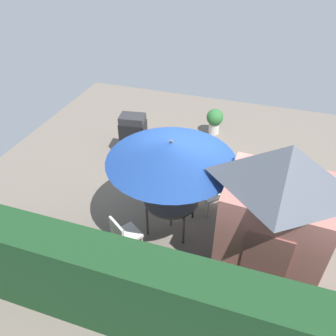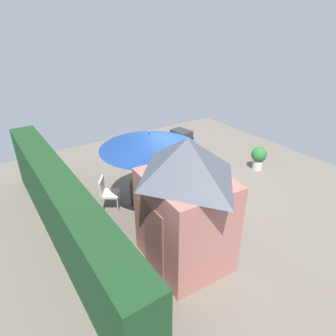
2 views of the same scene
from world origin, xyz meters
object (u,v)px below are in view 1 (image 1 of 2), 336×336
garden_shed (276,212)px  bbq_grill (133,127)px  patio_umbrella (171,151)px  patio_table (171,201)px  chair_far_side (123,234)px  potted_plant_by_shed (215,120)px  chair_near_shed (214,190)px

garden_shed → bbq_grill: size_ratio=2.29×
bbq_grill → patio_umbrella: bearing=128.0°
garden_shed → patio_table: garden_shed is taller
patio_umbrella → chair_far_side: (0.65, 0.97, -1.44)m
bbq_grill → potted_plant_by_shed: size_ratio=1.49×
garden_shed → patio_umbrella: size_ratio=1.11×
patio_table → potted_plant_by_shed: 4.21m
chair_near_shed → patio_table: bearing=48.2°
patio_umbrella → chair_near_shed: bearing=-131.8°
patio_table → chair_far_side: bearing=56.1°
bbq_grill → chair_near_shed: size_ratio=1.33×
bbq_grill → potted_plant_by_shed: (-1.93, -1.82, -0.38)m
chair_far_side → garden_shed: bearing=-168.1°
garden_shed → patio_table: bearing=-11.8°
garden_shed → chair_near_shed: size_ratio=3.06×
patio_table → chair_near_shed: (-0.75, -0.84, -0.18)m
patio_umbrella → chair_far_side: 1.85m
patio_umbrella → potted_plant_by_shed: bearing=-91.0°
garden_shed → patio_umbrella: (2.00, -0.42, 0.55)m
patio_umbrella → patio_table: bearing=86.4°
bbq_grill → chair_near_shed: 3.05m
garden_shed → chair_far_side: bearing=11.9°
chair_near_shed → potted_plant_by_shed: (0.68, -3.36, -0.05)m
patio_umbrella → bbq_grill: patio_umbrella is taller
patio_umbrella → chair_far_side: bearing=56.1°
bbq_grill → chair_far_side: (-1.20, 3.35, -0.33)m
chair_far_side → potted_plant_by_shed: bearing=-98.0°
chair_near_shed → chair_far_side: size_ratio=1.00×
garden_shed → patio_table: 2.16m
chair_near_shed → chair_far_side: same height
garden_shed → patio_table: size_ratio=2.47×
patio_table → potted_plant_by_shed: potted_plant_by_shed is taller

